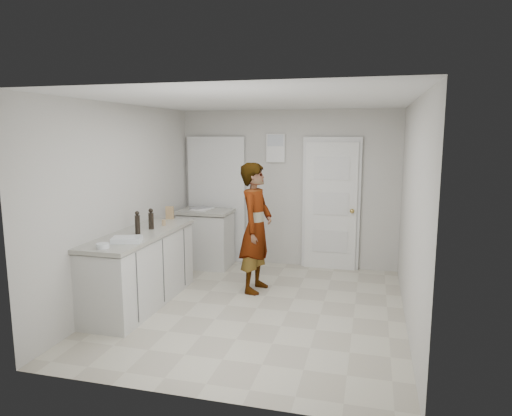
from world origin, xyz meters
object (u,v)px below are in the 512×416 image
(spice_jar, at_px, (164,223))
(oil_cruet_b, at_px, (137,223))
(oil_cruet_a, at_px, (151,219))
(cake_mix_box, at_px, (170,213))
(baking_dish, at_px, (127,240))
(person, at_px, (256,228))
(egg_bowl, at_px, (103,246))

(spice_jar, height_order, oil_cruet_b, oil_cruet_b)
(spice_jar, bearing_deg, oil_cruet_a, -101.95)
(cake_mix_box, relative_size, baking_dish, 0.48)
(person, xyz_separation_m, spice_jar, (-1.16, -0.39, 0.09))
(egg_bowl, bearing_deg, person, 53.06)
(oil_cruet_b, distance_m, egg_bowl, 0.74)
(baking_dish, bearing_deg, cake_mix_box, 95.36)
(person, height_order, baking_dish, person)
(cake_mix_box, xyz_separation_m, spice_jar, (0.12, -0.45, -0.05))
(oil_cruet_a, xyz_separation_m, oil_cruet_b, (-0.03, -0.30, 0.01))
(spice_jar, distance_m, baking_dish, 0.96)
(cake_mix_box, distance_m, baking_dish, 1.42)
(baking_dish, distance_m, egg_bowl, 0.33)
(oil_cruet_b, bearing_deg, person, 37.10)
(oil_cruet_a, height_order, baking_dish, oil_cruet_a)
(oil_cruet_a, bearing_deg, cake_mix_box, 95.70)
(cake_mix_box, relative_size, spice_jar, 2.33)
(cake_mix_box, relative_size, oil_cruet_a, 0.68)
(cake_mix_box, bearing_deg, egg_bowl, -102.41)
(person, relative_size, oil_cruet_a, 6.52)
(spice_jar, bearing_deg, cake_mix_box, 105.15)
(cake_mix_box, bearing_deg, baking_dish, -98.03)
(spice_jar, distance_m, egg_bowl, 1.28)
(baking_dish, bearing_deg, spice_jar, 90.59)
(oil_cruet_a, distance_m, baking_dish, 0.72)
(person, bearing_deg, cake_mix_box, 93.73)
(person, height_order, oil_cruet_a, person)
(spice_jar, height_order, baking_dish, spice_jar)
(baking_dish, bearing_deg, oil_cruet_b, 102.29)
(spice_jar, bearing_deg, oil_cruet_b, -98.34)
(oil_cruet_b, bearing_deg, spice_jar, 81.66)
(person, distance_m, cake_mix_box, 1.29)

